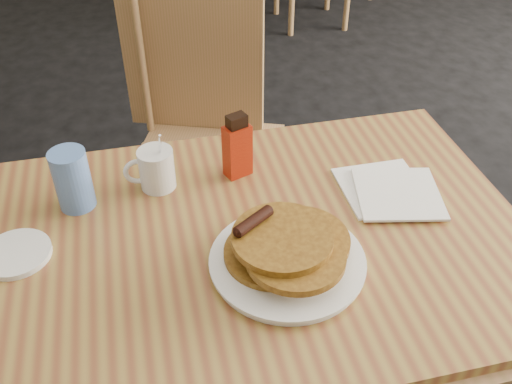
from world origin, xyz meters
TOP-DOWN VIEW (x-y plane):
  - main_table at (-0.06, -0.00)m, footprint 1.18×0.80m
  - chair_main_far at (-0.05, 0.74)m, footprint 0.57×0.58m
  - pancake_plate at (-0.01, -0.10)m, footprint 0.29×0.29m
  - coffee_mug at (-0.22, 0.20)m, footprint 0.11×0.08m
  - syrup_bottle at (-0.04, 0.21)m, footprint 0.07×0.06m
  - napkin_stack at (0.27, 0.06)m, footprint 0.22×0.23m
  - blue_tumbler at (-0.39, 0.18)m, footprint 0.10×0.10m
  - side_saucer at (-0.50, 0.04)m, footprint 0.14×0.14m

SIDE VIEW (x-z plane):
  - chair_main_far at x=-0.05m, z-range 0.10..1.08m
  - main_table at x=-0.06m, z-range 0.33..1.08m
  - napkin_stack at x=0.27m, z-range 0.75..0.76m
  - side_saucer at x=-0.50m, z-range 0.75..0.76m
  - pancake_plate at x=-0.01m, z-range 0.73..0.83m
  - coffee_mug at x=-0.22m, z-range 0.73..0.87m
  - blue_tumbler at x=-0.39m, z-range 0.75..0.88m
  - syrup_bottle at x=-0.04m, z-range 0.74..0.90m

